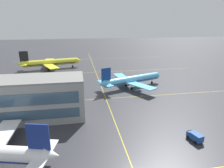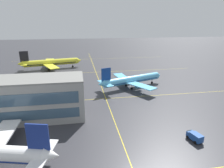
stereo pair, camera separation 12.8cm
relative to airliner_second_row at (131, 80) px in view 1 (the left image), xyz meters
name	(u,v)px [view 1 (the left image)]	position (x,y,z in m)	size (l,w,h in m)	color
airliner_second_row	(131,80)	(0.00, 0.00, 0.00)	(32.36, 27.71, 10.36)	#5BB7E5
airliner_third_row	(50,63)	(-39.72, 42.70, 0.47)	(37.56, 31.91, 11.74)	yellow
taxiway_markings	(100,83)	(-13.13, 9.37, -3.53)	(115.58, 182.01, 0.01)	yellow
service_truck_red_van	(195,136)	(4.85, -42.92, -2.36)	(2.93, 4.43, 2.10)	#1E4793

